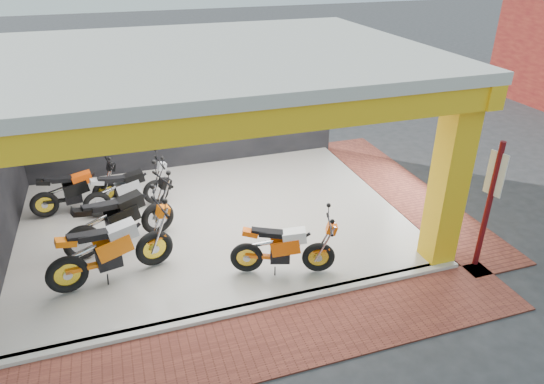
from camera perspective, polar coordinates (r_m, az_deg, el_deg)
The scene contains 16 objects.
ground at distance 9.09m, azimuth -4.21°, elevation -9.71°, with size 80.00×80.00×0.00m, color #2D2D30.
showroom_floor at distance 10.69m, azimuth -6.92°, elevation -3.30°, with size 8.00×6.00×0.10m, color silver.
showroom_ceiling at distance 9.41m, azimuth -8.16°, elevation 15.65°, with size 8.40×6.40×0.20m, color beige.
back_wall at distance 12.83m, azimuth -10.30°, elevation 10.08°, with size 8.20×0.20×3.50m, color black.
corner_column at distance 9.11m, azimuth 20.16°, elevation 1.49°, with size 0.50×0.50×3.50m, color yellow.
header_beam_front at distance 6.66m, azimuth -3.00°, elevation 8.32°, with size 8.40×0.30×0.40m, color yellow.
header_beam_right at distance 10.90m, azimuth 13.80°, elevation 15.14°, with size 0.30×6.40×0.40m, color yellow.
floor_kerb at distance 8.29m, azimuth -2.40°, elevation -13.49°, with size 8.00×0.20×0.10m, color silver.
paver_front at distance 7.76m, azimuth -0.72°, elevation -17.27°, with size 9.00×1.40×0.03m, color brown.
paver_right at distance 12.39m, azimuth 15.30°, elevation 0.21°, with size 1.40×7.00×0.03m, color brown.
signpost at distance 9.43m, azimuth 24.22°, elevation -0.99°, with size 0.10×0.35×2.50m.
moto_hero at distance 8.67m, azimuth 5.57°, elevation -6.07°, with size 1.99×0.74×1.22m, color #FF5B0A, non-canonical shape.
moto_row_a at distance 9.00m, azimuth -13.89°, elevation -4.64°, with size 2.35×0.87×1.43m, color #E56209, non-canonical shape.
moto_row_b at distance 9.97m, azimuth -13.50°, elevation -1.27°, with size 2.35×0.87×1.43m, color black, non-canonical shape.
moto_row_c at distance 11.48m, azimuth -19.18°, elevation 1.23°, with size 1.98×0.73×1.21m, color black, non-canonical shape.
moto_row_d at distance 11.18m, azimuth -13.66°, elevation 1.33°, with size 1.98×0.73×1.21m, color #B3B5BB, non-canonical shape.
Camera 1 is at (-1.65, -7.07, 5.46)m, focal length 32.00 mm.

